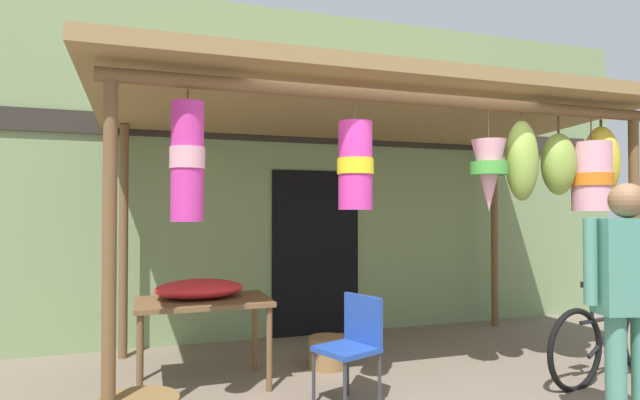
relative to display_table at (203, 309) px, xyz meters
name	(u,v)px	position (x,y,z in m)	size (l,w,h in m)	color
shop_facade	(310,173)	(1.46, 1.56, 1.32)	(9.37, 0.29, 3.96)	#7A9360
market_stall_canopy	(388,123)	(1.73, -0.10, 1.69)	(5.06, 2.55, 2.65)	brown
display_table	(203,309)	(0.00, 0.00, 0.00)	(1.13, 0.71, 0.75)	brown
flower_heap_on_table	(201,289)	(-0.01, 0.06, 0.17)	(0.76, 0.53, 0.16)	red
folding_chair	(354,340)	(1.07, -0.80, -0.16)	(0.52, 0.52, 0.84)	#2347A8
wicker_basket_by_table	(328,352)	(1.19, 0.13, -0.51)	(0.36, 0.36, 0.29)	olive
parked_bicycle	(611,340)	(3.49, -1.00, -0.31)	(1.73, 0.49, 0.92)	black
vendor_in_orange	(628,288)	(2.53, -2.00, 0.35)	(0.58, 0.32, 1.70)	#4C8E7A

